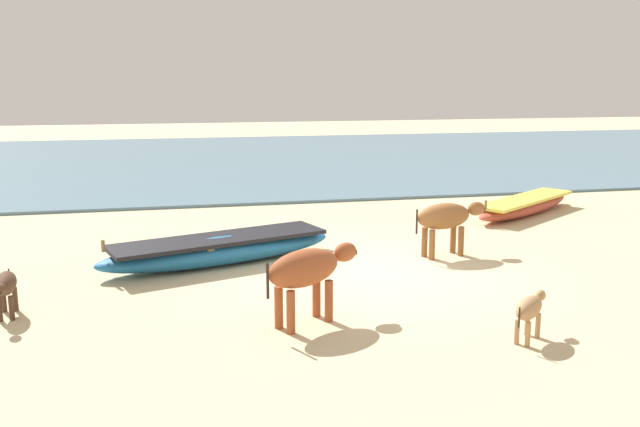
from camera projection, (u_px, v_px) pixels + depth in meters
name	position (u px, v px, depth m)	size (l,w,h in m)	color
ground	(377.00, 272.00, 11.65)	(80.00, 80.00, 0.00)	beige
sea_water	(257.00, 159.00, 27.55)	(60.00, 20.00, 0.08)	slate
fishing_boat_2	(220.00, 249.00, 12.15)	(4.55, 2.35, 0.69)	#1E669E
fishing_boat_4	(525.00, 205.00, 16.54)	(3.91, 3.03, 0.60)	#B74733
cow_adult_brown	(446.00, 218.00, 12.58)	(1.55, 0.69, 1.02)	brown
calf_near_tan	(530.00, 309.00, 8.56)	(0.77, 0.71, 0.58)	tan
calf_far_dark	(5.00, 286.00, 9.39)	(0.34, 0.98, 0.64)	#4C3323
cow_second_adult_rust	(307.00, 270.00, 9.08)	(1.52, 1.07, 1.06)	#9E4C28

